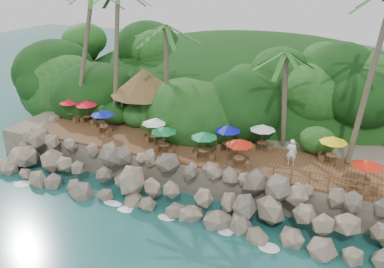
% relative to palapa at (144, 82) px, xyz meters
% --- Properties ---
extents(ground, '(140.00, 140.00, 0.00)m').
position_rel_palapa_xyz_m(ground, '(5.87, -9.56, -5.79)').
color(ground, '#19514F').
rests_on(ground, ground).
extents(land_base, '(32.00, 25.20, 2.10)m').
position_rel_palapa_xyz_m(land_base, '(5.87, 6.44, -4.74)').
color(land_base, gray).
rests_on(land_base, ground).
extents(jungle_hill, '(44.80, 28.00, 15.40)m').
position_rel_palapa_xyz_m(jungle_hill, '(5.87, 13.94, -5.79)').
color(jungle_hill, '#143811').
rests_on(jungle_hill, ground).
extents(seawall, '(29.00, 4.00, 2.30)m').
position_rel_palapa_xyz_m(seawall, '(5.87, -7.56, -4.64)').
color(seawall, gray).
rests_on(seawall, ground).
extents(terrace, '(26.00, 5.00, 0.20)m').
position_rel_palapa_xyz_m(terrace, '(5.87, -3.56, -3.59)').
color(terrace, brown).
rests_on(terrace, land_base).
extents(jungle_foliage, '(44.00, 16.00, 12.00)m').
position_rel_palapa_xyz_m(jungle_foliage, '(5.87, 5.44, -5.79)').
color(jungle_foliage, '#143811').
rests_on(jungle_foliage, ground).
extents(foam_line, '(25.20, 0.80, 0.06)m').
position_rel_palapa_xyz_m(foam_line, '(5.87, -9.26, -5.76)').
color(foam_line, white).
rests_on(foam_line, ground).
extents(palms, '(32.93, 7.06, 12.67)m').
position_rel_palapa_xyz_m(palms, '(7.60, -0.70, 6.07)').
color(palms, brown).
rests_on(palms, ground).
extents(palapa, '(5.65, 5.65, 4.60)m').
position_rel_palapa_xyz_m(palapa, '(0.00, 0.00, 0.00)').
color(palapa, brown).
rests_on(palapa, ground).
extents(dining_clusters, '(25.45, 5.05, 2.01)m').
position_rel_palapa_xyz_m(dining_clusters, '(5.70, -3.58, -1.83)').
color(dining_clusters, brown).
rests_on(dining_clusters, terrace).
extents(railing, '(8.30, 0.10, 1.00)m').
position_rel_palapa_xyz_m(railing, '(16.29, -5.91, -2.89)').
color(railing, brown).
rests_on(railing, terrace).
extents(waiter, '(0.72, 0.51, 1.85)m').
position_rel_palapa_xyz_m(waiter, '(13.04, -3.45, -2.57)').
color(waiter, white).
rests_on(waiter, terrace).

